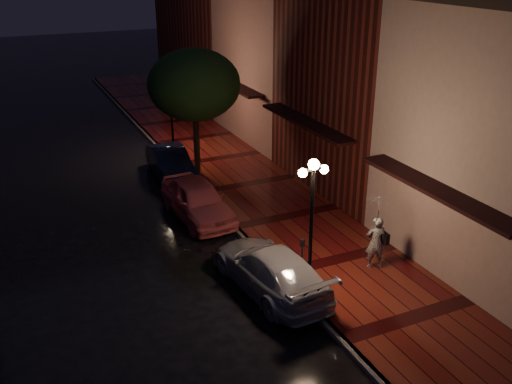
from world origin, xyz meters
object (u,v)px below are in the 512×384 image
navy_car (170,163)px  woman_with_umbrella (378,221)px  silver_car (271,269)px  street_tree (194,87)px  pink_car (198,200)px  streetlamp_near (311,219)px  streetlamp_far (171,108)px  parking_meter (302,256)px

navy_car → woman_with_umbrella: bearing=-69.9°
silver_car → navy_car: bearing=-95.3°
street_tree → pink_car: bearing=-109.4°
pink_car → navy_car: bearing=83.2°
streetlamp_near → street_tree: (0.26, 10.99, 1.64)m
streetlamp_far → navy_car: size_ratio=1.01×
street_tree → pink_car: 5.76m
streetlamp_far → woman_with_umbrella: streetlamp_far is taller
silver_car → woman_with_umbrella: bearing=167.8°
streetlamp_far → silver_car: size_ratio=0.87×
streetlamp_far → street_tree: street_tree is taller
pink_car → streetlamp_far: bearing=77.2°
streetlamp_far → street_tree: size_ratio=0.74×
navy_car → parking_meter: bearing=-82.6°
streetlamp_near → navy_car: 11.57m
streetlamp_far → navy_car: bearing=-109.9°
streetlamp_near → streetlamp_far: 14.00m
pink_car → navy_car: (0.32, 4.72, -0.07)m
navy_car → silver_car: bearing=-88.0°
street_tree → woman_with_umbrella: size_ratio=2.25×
streetlamp_near → woman_with_umbrella: 2.78m
navy_car → woman_with_umbrella: 11.70m
streetlamp_near → parking_meter: size_ratio=2.94×
pink_car → parking_meter: (1.33, -6.06, 0.26)m
silver_car → streetlamp_near: bearing=136.7°
street_tree → silver_car: bearing=-96.7°
streetlamp_near → streetlamp_far: same height
streetlamp_near → silver_car: 2.24m
navy_car → streetlamp_near: bearing=-83.2°
streetlamp_near → parking_meter: streetlamp_near is taller
street_tree → parking_meter: size_ratio=3.96×
pink_car → woman_with_umbrella: (3.93, -6.35, 1.08)m
streetlamp_far → street_tree: 3.44m
navy_car → silver_car: (0.00, -10.63, 0.01)m
silver_car → woman_with_umbrella: size_ratio=1.92×
street_tree → silver_car: (-1.21, -10.25, -3.53)m
streetlamp_near → pink_car: size_ratio=0.95×
street_tree → parking_meter: street_tree is taller
streetlamp_far → woman_with_umbrella: 13.97m
parking_meter → silver_car: bearing=151.4°
silver_car → woman_with_umbrella: (3.61, -0.44, 1.14)m
parking_meter → woman_with_umbrella: bearing=-26.7°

